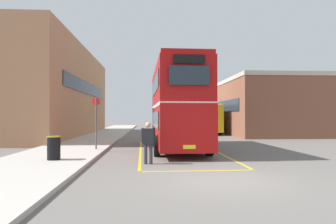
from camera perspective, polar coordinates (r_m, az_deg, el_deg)
name	(u,v)px	position (r m, az deg, el deg)	size (l,w,h in m)	color
ground_plane	(177,140)	(23.52, 1.75, -5.34)	(135.60, 135.60, 0.00)	#66605B
sidewalk_left	(98,137)	(26.17, -13.12, -4.69)	(4.00, 57.60, 0.14)	#B2ADA3
brick_building_left	(52,93)	(30.99, -21.05, 3.45)	(6.80, 22.47, 8.22)	#AD7A56
depot_building_right	(268,107)	(32.34, 18.42, 0.91)	(9.00, 12.75, 5.55)	brown
double_decker_bus	(176,105)	(17.33, 1.56, 1.27)	(2.95, 9.85, 4.75)	black
single_deck_bus	(202,118)	(32.81, 6.52, -1.13)	(2.70, 9.42, 3.02)	black
pedestrian_boarding	(148,140)	(12.03, -3.77, -5.30)	(0.55, 0.31, 1.67)	#2D2D38
litter_bin	(54,148)	(13.12, -20.82, -6.36)	(0.55, 0.55, 0.96)	black
bus_stop_sign	(96,118)	(16.50, -13.45, -1.10)	(0.44, 0.09, 2.77)	#4C4C51
bay_marking_yellow	(180,153)	(15.60, 2.25, -7.75)	(4.42, 11.88, 0.01)	gold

